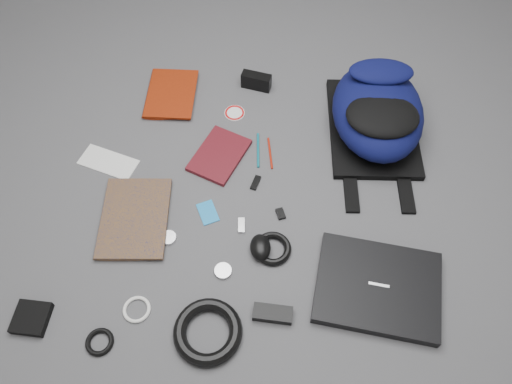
{
  "coord_description": "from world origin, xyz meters",
  "views": [
    {
      "loc": [
        0.04,
        -0.86,
        1.38
      ],
      "look_at": [
        0.0,
        0.0,
        0.02
      ],
      "focal_mm": 35.0,
      "sensor_mm": 36.0,
      "label": 1
    }
  ],
  "objects_px": {
    "backpack": "(377,111)",
    "mouse": "(260,247)",
    "comic_book": "(101,218)",
    "pouch": "(31,318)",
    "laptop": "(378,287)",
    "power_brick": "(273,314)",
    "dvd_case": "(219,155)",
    "textbook_red": "(147,93)",
    "compact_camera": "(256,81)"
  },
  "relations": [
    {
      "from": "backpack",
      "to": "mouse",
      "type": "bearing_deg",
      "value": -128.77
    },
    {
      "from": "comic_book",
      "to": "compact_camera",
      "type": "bearing_deg",
      "value": 49.79
    },
    {
      "from": "comic_book",
      "to": "pouch",
      "type": "height_order",
      "value": "pouch"
    },
    {
      "from": "comic_book",
      "to": "pouch",
      "type": "xyz_separation_m",
      "value": [
        -0.13,
        -0.33,
        0.0
      ]
    },
    {
      "from": "laptop",
      "to": "pouch",
      "type": "relative_size",
      "value": 3.71
    },
    {
      "from": "comic_book",
      "to": "mouse",
      "type": "bearing_deg",
      "value": -11.98
    },
    {
      "from": "laptop",
      "to": "power_brick",
      "type": "xyz_separation_m",
      "value": [
        -0.3,
        -0.09,
        -0.0
      ]
    },
    {
      "from": "dvd_case",
      "to": "power_brick",
      "type": "xyz_separation_m",
      "value": [
        0.2,
        -0.55,
        0.01
      ]
    },
    {
      "from": "backpack",
      "to": "textbook_red",
      "type": "relative_size",
      "value": 1.98
    },
    {
      "from": "laptop",
      "to": "textbook_red",
      "type": "xyz_separation_m",
      "value": [
        -0.79,
        0.72,
        -0.0
      ]
    },
    {
      "from": "laptop",
      "to": "dvd_case",
      "type": "bearing_deg",
      "value": 146.39
    },
    {
      "from": "backpack",
      "to": "comic_book",
      "type": "relative_size",
      "value": 1.65
    },
    {
      "from": "laptop",
      "to": "mouse",
      "type": "relative_size",
      "value": 3.99
    },
    {
      "from": "comic_book",
      "to": "pouch",
      "type": "relative_size",
      "value": 3.03
    },
    {
      "from": "comic_book",
      "to": "compact_camera",
      "type": "height_order",
      "value": "compact_camera"
    },
    {
      "from": "backpack",
      "to": "pouch",
      "type": "height_order",
      "value": "backpack"
    },
    {
      "from": "comic_book",
      "to": "compact_camera",
      "type": "relative_size",
      "value": 2.63
    },
    {
      "from": "comic_book",
      "to": "power_brick",
      "type": "distance_m",
      "value": 0.62
    },
    {
      "from": "dvd_case",
      "to": "textbook_red",
      "type": "bearing_deg",
      "value": 161.63
    },
    {
      "from": "laptop",
      "to": "power_brick",
      "type": "bearing_deg",
      "value": -154.28
    },
    {
      "from": "dvd_case",
      "to": "power_brick",
      "type": "bearing_deg",
      "value": -45.9
    },
    {
      "from": "textbook_red",
      "to": "comic_book",
      "type": "relative_size",
      "value": 0.83
    },
    {
      "from": "mouse",
      "to": "dvd_case",
      "type": "bearing_deg",
      "value": 107.19
    },
    {
      "from": "comic_book",
      "to": "dvd_case",
      "type": "height_order",
      "value": "comic_book"
    },
    {
      "from": "backpack",
      "to": "mouse",
      "type": "height_order",
      "value": "backpack"
    },
    {
      "from": "mouse",
      "to": "laptop",
      "type": "bearing_deg",
      "value": -24.21
    },
    {
      "from": "textbook_red",
      "to": "laptop",
      "type": "bearing_deg",
      "value": -42.15
    },
    {
      "from": "power_brick",
      "to": "dvd_case",
      "type": "bearing_deg",
      "value": 114.58
    },
    {
      "from": "pouch",
      "to": "textbook_red",
      "type": "bearing_deg",
      "value": 77.74
    },
    {
      "from": "dvd_case",
      "to": "backpack",
      "type": "bearing_deg",
      "value": 39.42
    },
    {
      "from": "backpack",
      "to": "compact_camera",
      "type": "distance_m",
      "value": 0.46
    },
    {
      "from": "dvd_case",
      "to": "power_brick",
      "type": "height_order",
      "value": "power_brick"
    },
    {
      "from": "backpack",
      "to": "mouse",
      "type": "distance_m",
      "value": 0.63
    },
    {
      "from": "dvd_case",
      "to": "mouse",
      "type": "xyz_separation_m",
      "value": [
        0.15,
        -0.35,
        0.01
      ]
    },
    {
      "from": "textbook_red",
      "to": "comic_book",
      "type": "distance_m",
      "value": 0.54
    },
    {
      "from": "textbook_red",
      "to": "mouse",
      "type": "relative_size",
      "value": 2.71
    },
    {
      "from": "backpack",
      "to": "textbook_red",
      "type": "height_order",
      "value": "backpack"
    },
    {
      "from": "backpack",
      "to": "compact_camera",
      "type": "bearing_deg",
      "value": 154.62
    },
    {
      "from": "backpack",
      "to": "power_brick",
      "type": "bearing_deg",
      "value": -117.12
    },
    {
      "from": "mouse",
      "to": "pouch",
      "type": "distance_m",
      "value": 0.68
    },
    {
      "from": "mouse",
      "to": "power_brick",
      "type": "relative_size",
      "value": 0.79
    },
    {
      "from": "mouse",
      "to": "compact_camera",
      "type": "bearing_deg",
      "value": 86.92
    },
    {
      "from": "laptop",
      "to": "compact_camera",
      "type": "distance_m",
      "value": 0.88
    },
    {
      "from": "mouse",
      "to": "power_brick",
      "type": "bearing_deg",
      "value": -84.51
    },
    {
      "from": "comic_book",
      "to": "mouse",
      "type": "distance_m",
      "value": 0.51
    },
    {
      "from": "mouse",
      "to": "pouch",
      "type": "xyz_separation_m",
      "value": [
        -0.63,
        -0.24,
        -0.01
      ]
    },
    {
      "from": "textbook_red",
      "to": "dvd_case",
      "type": "relative_size",
      "value": 1.16
    },
    {
      "from": "textbook_red",
      "to": "pouch",
      "type": "bearing_deg",
      "value": -101.87
    },
    {
      "from": "dvd_case",
      "to": "mouse",
      "type": "height_order",
      "value": "mouse"
    },
    {
      "from": "pouch",
      "to": "backpack",
      "type": "bearing_deg",
      "value": 36.11
    }
  ]
}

